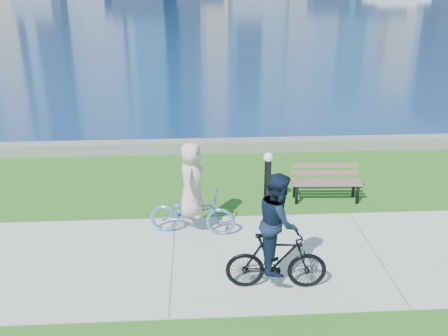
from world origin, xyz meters
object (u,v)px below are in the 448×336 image
(cyclist_man, at_px, (277,242))
(cyclist_woman, at_px, (192,201))
(park_bench, at_px, (326,179))
(bollard_lamp, at_px, (268,177))

(cyclist_man, bearing_deg, cyclist_woman, 39.22)
(park_bench, xyz_separation_m, cyclist_man, (-1.78, -3.60, 0.40))
(bollard_lamp, xyz_separation_m, cyclist_woman, (-1.74, -1.11, -0.03))
(cyclist_man, bearing_deg, park_bench, -22.27)
(bollard_lamp, bearing_deg, cyclist_woman, -147.46)
(park_bench, height_order, cyclist_woman, cyclist_woman)
(park_bench, bearing_deg, bollard_lamp, -161.26)
(bollard_lamp, bearing_deg, park_bench, 16.07)
(bollard_lamp, relative_size, cyclist_man, 0.64)
(bollard_lamp, xyz_separation_m, cyclist_man, (-0.29, -3.17, 0.13))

